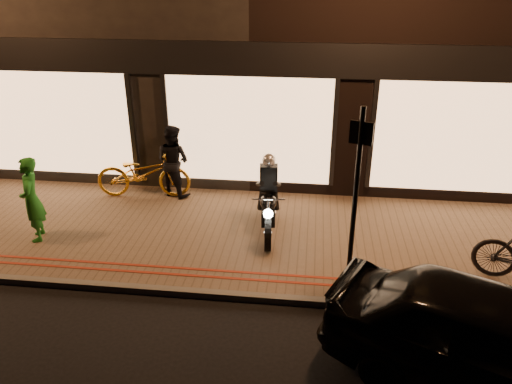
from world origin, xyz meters
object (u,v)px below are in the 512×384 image
person_green (32,199)px  parked_car (495,343)px  motorcycle (268,203)px  sign_post (356,191)px  bicycle_gold (143,173)px

person_green → parked_car: 8.00m
person_green → motorcycle: bearing=77.9°
person_green → parked_car: person_green is taller
parked_car → motorcycle: bearing=65.7°
motorcycle → sign_post: bearing=-52.1°
sign_post → bicycle_gold: bearing=146.8°
bicycle_gold → parked_car: (6.08, -4.85, 0.05)m
motorcycle → person_green: person_green is taller
bicycle_gold → person_green: person_green is taller
motorcycle → parked_car: motorcycle is taller
sign_post → person_green: (-5.85, 0.79, -0.85)m
sign_post → bicycle_gold: 5.41m
bicycle_gold → sign_post: bearing=-129.6°
person_green → parked_car: size_ratio=0.39×
motorcycle → bicycle_gold: motorcycle is taller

